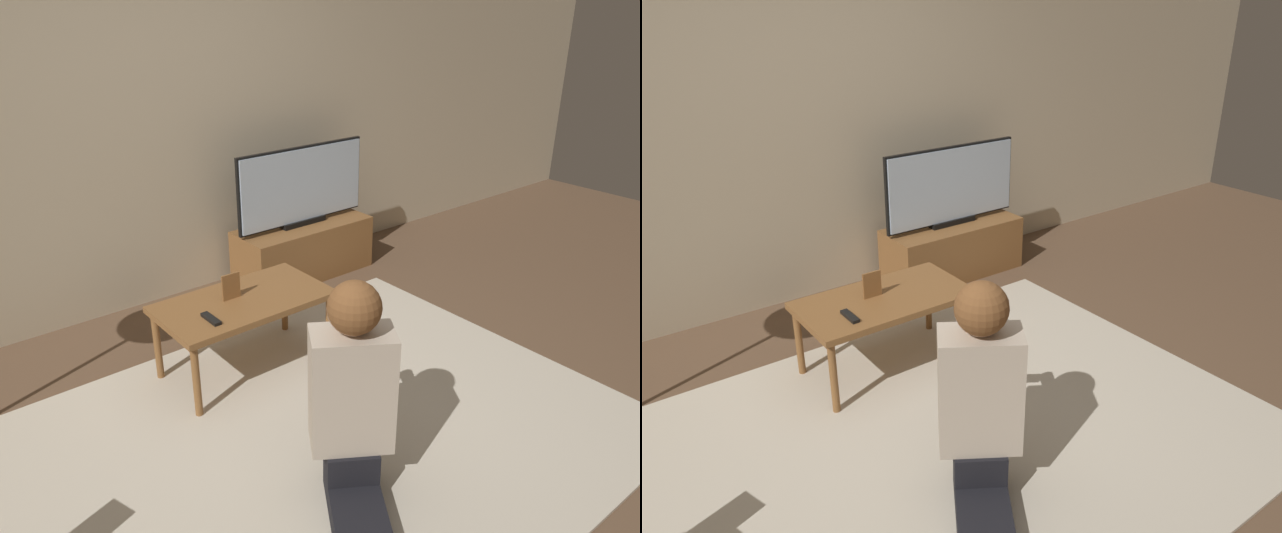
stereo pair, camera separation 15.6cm
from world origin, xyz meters
TOP-DOWN VIEW (x-y plane):
  - ground_plane at (0.00, 0.00)m, footprint 10.00×10.00m
  - wall_back at (0.00, 1.93)m, footprint 10.00×0.06m
  - rug at (0.00, 0.00)m, footprint 2.98×2.31m
  - tv_stand at (1.13, 1.60)m, footprint 1.05×0.43m
  - tv at (1.13, 1.60)m, footprint 1.11×0.08m
  - coffee_table at (0.05, 0.74)m, footprint 0.95×0.52m
  - person_kneeling at (-0.13, -0.37)m, footprint 0.66×0.83m
  - picture_frame at (0.01, 0.78)m, footprint 0.11×0.01m
  - remote at (-0.21, 0.63)m, footprint 0.04×0.15m

SIDE VIEW (x-z plane):
  - ground_plane at x=0.00m, z-range 0.00..0.00m
  - rug at x=0.00m, z-range 0.00..0.02m
  - tv_stand at x=1.13m, z-range 0.00..0.41m
  - coffee_table at x=0.05m, z-range 0.18..0.64m
  - remote at x=-0.21m, z-range 0.46..0.48m
  - person_kneeling at x=-0.13m, z-range 0.02..1.03m
  - picture_frame at x=0.01m, z-range 0.46..0.61m
  - tv at x=1.13m, z-range 0.41..1.00m
  - wall_back at x=0.00m, z-range 0.00..2.60m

